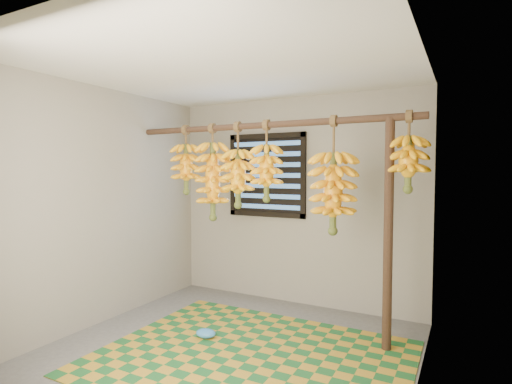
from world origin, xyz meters
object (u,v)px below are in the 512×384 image
Objects in this scene: banana_bunch_a at (186,169)px; banana_bunch_e at (333,193)px; woven_mat at (251,358)px; banana_bunch_b at (213,181)px; banana_bunch_d at (267,173)px; banana_bunch_f at (408,164)px; banana_bunch_c at (238,178)px; support_post at (388,236)px; plastic_bag at (206,333)px.

banana_bunch_a is 0.70× the size of banana_bunch_e.
woven_mat is 1.80m from banana_bunch_b.
banana_bunch_d and banana_bunch_f have the same top height.
banana_bunch_f is at bearing 0.00° from banana_bunch_c.
banana_bunch_f is (1.11, 0.68, 1.61)m from woven_mat.
banana_bunch_b is 1.96m from banana_bunch_f.
support_post is 1.88× the size of banana_bunch_e.
banana_bunch_f is (1.95, 0.00, 0.17)m from banana_bunch_b.
woven_mat is at bearing -14.49° from plastic_bag.
banana_bunch_c is 1.29× the size of banana_bunch_f.
banana_bunch_b is at bearing 180.00° from banana_bunch_f.
support_post is 10.30× the size of plastic_bag.
support_post is 1.97× the size of banana_bunch_b.
banana_bunch_d is (0.64, 0.00, 0.09)m from banana_bunch_b.
banana_bunch_a is at bearing 180.00° from banana_bunch_b.
support_post is at bearing 35.40° from woven_mat.
banana_bunch_a is 0.67m from banana_bunch_c.
banana_bunch_a is (-0.63, 0.54, 1.53)m from plastic_bag.
banana_bunch_a is 0.37m from banana_bunch_b.
banana_bunch_e reaches higher than support_post.
banana_bunch_d is at bearing 180.00° from banana_bunch_f.
plastic_bag is at bearing -62.62° from banana_bunch_b.
banana_bunch_e is (0.67, 0.00, -0.18)m from banana_bunch_d.
banana_bunch_c and banana_bunch_e have the same top height.
banana_bunch_d and banana_bunch_e have the same top height.
banana_bunch_d is at bearing 0.00° from banana_bunch_b.
banana_bunch_c reaches higher than plastic_bag.
banana_bunch_d is (0.36, 0.54, 1.49)m from plastic_bag.
banana_bunch_c is at bearing -0.00° from banana_bunch_a.
banana_bunch_a reaches higher than plastic_bag.
banana_bunch_a reaches higher than woven_mat.
banana_bunch_a is 0.99m from banana_bunch_d.
plastic_bag is 1.52m from banana_bunch_b.
banana_bunch_f reaches higher than support_post.
banana_bunch_b and banana_bunch_c have the same top height.
support_post is 1.87m from plastic_bag.
banana_bunch_e is 1.59× the size of banana_bunch_f.
banana_bunch_f is (1.67, 0.54, 1.56)m from plastic_bag.
banana_bunch_e is at bearing 0.00° from banana_bunch_c.
banana_bunch_e is at bearing 27.64° from plastic_bag.
banana_bunch_b is 0.95× the size of banana_bunch_e.
banana_bunch_f is at bearing 17.94° from plastic_bag.
plastic_bag is 0.24× the size of banana_bunch_d.
banana_bunch_c is 1.64m from banana_bunch_f.
banana_bunch_f is at bearing -0.00° from banana_bunch_a.
banana_bunch_a is at bearing 180.00° from support_post.
woven_mat is 1.71m from banana_bunch_c.
banana_bunch_a and banana_bunch_b have the same top height.
banana_bunch_f is (2.30, -0.00, 0.04)m from banana_bunch_a.
banana_bunch_b is 0.31m from banana_bunch_c.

